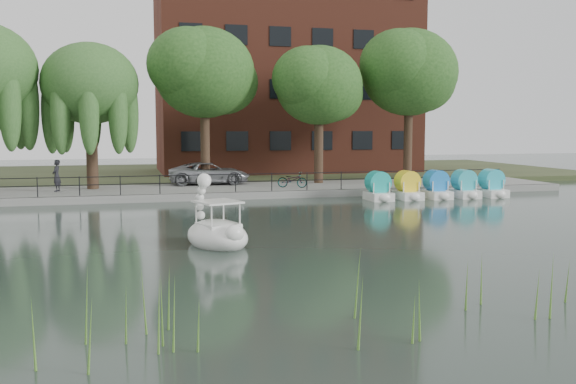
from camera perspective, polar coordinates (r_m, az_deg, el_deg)
name	(u,v)px	position (r m, az deg, el deg)	size (l,w,h in m)	color
ground_plane	(303,242)	(21.83, 1.39, -4.47)	(120.00, 120.00, 0.00)	#333E38
promenade	(227,191)	(37.30, -5.41, 0.12)	(40.00, 6.00, 0.40)	gray
kerb	(236,196)	(34.41, -4.62, -0.36)	(40.00, 0.25, 0.40)	gray
land_strip	(199,174)	(51.12, -7.93, 1.61)	(60.00, 22.00, 0.36)	#47512D
railing	(236,178)	(34.52, -4.69, 1.24)	(32.00, 0.05, 1.00)	black
apartment_building	(285,58)	(52.52, -0.30, 11.81)	(20.00, 10.07, 18.00)	#4C1E16
willow_mid	(90,84)	(37.74, -17.21, 9.15)	(5.32, 5.32, 8.15)	#473323
broadleaf_center	(204,73)	(39.08, -7.46, 10.43)	(6.00, 6.00, 9.25)	#473323
broadleaf_right	(319,86)	(40.04, 2.77, 9.39)	(5.40, 5.40, 8.32)	#473323
broadleaf_far	(409,73)	(43.40, 10.73, 10.36)	(6.30, 6.30, 9.71)	#473323
minivan	(209,172)	(39.22, -7.01, 1.82)	(5.59, 2.57, 1.56)	gray
bicycle	(292,179)	(36.88, 0.38, 1.17)	(1.72, 0.60, 1.00)	gray
pedestrian	(56,173)	(36.76, -19.89, 1.57)	(0.71, 0.48, 1.98)	black
swan_boat	(216,230)	(21.28, -6.38, -3.38)	(2.53, 3.16, 2.33)	white
pedal_boat_row	(436,187)	(35.81, 13.05, 0.41)	(7.95, 1.70, 1.40)	white
reed_bank	(526,290)	(14.07, 20.43, -8.13)	(24.00, 2.40, 1.20)	#669938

